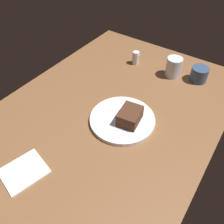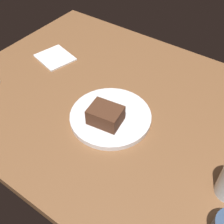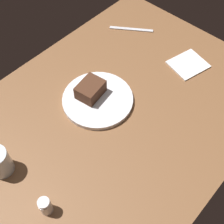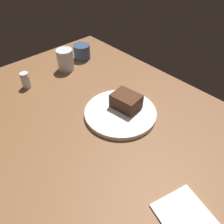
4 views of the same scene
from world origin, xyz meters
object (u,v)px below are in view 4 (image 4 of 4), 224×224
(coffee_cup, at_px, (82,52))
(folded_napkin, at_px, (186,218))
(chocolate_cake_slice, at_px, (126,101))
(water_glass, at_px, (65,60))
(dessert_plate, at_px, (120,113))
(salt_shaker, at_px, (26,80))

(coffee_cup, xyz_separation_m, folded_napkin, (0.80, -0.29, -0.03))
(chocolate_cake_slice, distance_m, water_glass, 0.39)
(coffee_cup, bearing_deg, dessert_plate, -19.33)
(coffee_cup, bearing_deg, folded_napkin, -19.93)
(salt_shaker, xyz_separation_m, coffee_cup, (-0.04, 0.31, 0.00))
(chocolate_cake_slice, height_order, water_glass, water_glass)
(chocolate_cake_slice, distance_m, salt_shaker, 0.43)
(water_glass, height_order, coffee_cup, water_glass)
(chocolate_cake_slice, relative_size, folded_napkin, 0.71)
(chocolate_cake_slice, relative_size, salt_shaker, 1.47)
(chocolate_cake_slice, height_order, coffee_cup, same)
(salt_shaker, height_order, folded_napkin, salt_shaker)
(coffee_cup, bearing_deg, chocolate_cake_slice, -15.69)
(dessert_plate, distance_m, chocolate_cake_slice, 0.05)
(dessert_plate, relative_size, chocolate_cake_slice, 2.64)
(chocolate_cake_slice, height_order, salt_shaker, chocolate_cake_slice)
(chocolate_cake_slice, relative_size, water_glass, 1.02)
(salt_shaker, xyz_separation_m, folded_napkin, (0.75, 0.03, -0.03))
(salt_shaker, distance_m, water_glass, 0.20)
(water_glass, height_order, folded_napkin, water_glass)
(dessert_plate, xyz_separation_m, salt_shaker, (-0.38, -0.17, 0.02))
(salt_shaker, distance_m, coffee_cup, 0.32)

